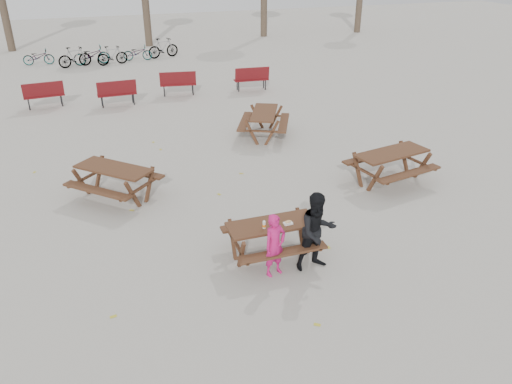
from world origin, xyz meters
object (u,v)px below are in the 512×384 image
object	(u,v)px
child	(275,245)
adult	(317,232)
food_tray	(288,223)
picnic_table_north	(115,183)
main_picnic_table	(272,231)
soda_bottle	(264,225)
picnic_table_far	(264,124)
picnic_table_east	(390,167)

from	to	relation	value
child	adult	xyz separation A→B (m)	(0.85, -0.06, 0.17)
food_tray	picnic_table_north	bearing A→B (deg)	128.36
food_tray	adult	bearing A→B (deg)	-52.29
main_picnic_table	soda_bottle	world-z (taller)	soda_bottle
adult	picnic_table_far	bearing A→B (deg)	74.59
main_picnic_table	picnic_table_north	xyz separation A→B (m)	(-2.79, 3.74, -0.17)
child	picnic_table_far	bearing A→B (deg)	54.72
main_picnic_table	adult	bearing A→B (deg)	-43.65
soda_bottle	adult	xyz separation A→B (m)	(0.90, -0.52, -0.03)
food_tray	soda_bottle	world-z (taller)	soda_bottle
soda_bottle	main_picnic_table	bearing A→B (deg)	30.29
adult	main_picnic_table	bearing A→B (deg)	133.03
food_tray	picnic_table_east	distance (m)	4.67
adult	picnic_table_north	bearing A→B (deg)	124.97
food_tray	soda_bottle	xyz separation A→B (m)	(-0.51, 0.01, 0.05)
soda_bottle	adult	distance (m)	1.04
main_picnic_table	food_tray	distance (m)	0.38
soda_bottle	picnic_table_north	xyz separation A→B (m)	(-2.57, 3.87, -0.43)
food_tray	picnic_table_far	world-z (taller)	picnic_table_far
picnic_table_east	picnic_table_north	bearing A→B (deg)	157.46
main_picnic_table	picnic_table_north	bearing A→B (deg)	126.66
child	picnic_table_north	xyz separation A→B (m)	(-2.62, 4.33, -0.23)
main_picnic_table	child	size ratio (longest dim) A/B	1.39
child	picnic_table_east	world-z (taller)	child
main_picnic_table	picnic_table_east	world-z (taller)	picnic_table_east
main_picnic_table	child	bearing A→B (deg)	-105.78
food_tray	adult	world-z (taller)	adult
picnic_table_north	picnic_table_far	distance (m)	5.89
soda_bottle	picnic_table_north	size ratio (longest dim) A/B	0.09
soda_bottle	picnic_table_far	world-z (taller)	soda_bottle
picnic_table_east	soda_bottle	bearing A→B (deg)	-162.39
picnic_table_east	picnic_table_far	world-z (taller)	picnic_table_east
soda_bottle	picnic_table_north	world-z (taller)	soda_bottle
adult	picnic_table_far	world-z (taller)	adult
child	picnic_table_far	distance (m)	7.76
main_picnic_table	picnic_table_far	xyz separation A→B (m)	(2.27, 6.77, -0.17)
main_picnic_table	picnic_table_far	distance (m)	7.14
food_tray	soda_bottle	size ratio (longest dim) A/B	1.06
picnic_table_east	picnic_table_north	distance (m)	7.18
adult	picnic_table_far	distance (m)	7.60
adult	picnic_table_north	size ratio (longest dim) A/B	0.84
food_tray	adult	xyz separation A→B (m)	(0.40, -0.51, 0.02)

